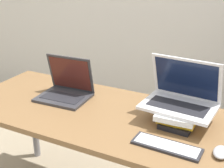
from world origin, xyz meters
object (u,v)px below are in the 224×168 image
object	(u,v)px
book_stack	(179,115)
mouse	(221,152)
laptop_left	(66,89)
wireless_keyboard	(167,146)
laptop_on_books	(181,97)

from	to	relation	value
book_stack	mouse	size ratio (longest dim) A/B	2.54
mouse	laptop_left	bearing A→B (deg)	168.06
wireless_keyboard	mouse	size ratio (longest dim) A/B	3.01
laptop_on_books	mouse	world-z (taller)	laptop_on_books
laptop_left	book_stack	bearing A→B (deg)	-0.36
laptop_left	book_stack	size ratio (longest dim) A/B	1.16
book_stack	wireless_keyboard	distance (m)	0.25
book_stack	laptop_on_books	xyz separation A→B (m)	(-0.01, 0.03, 0.09)
laptop_left	book_stack	distance (m)	0.71
laptop_left	mouse	world-z (taller)	laptop_left
book_stack	laptop_left	bearing A→B (deg)	179.64
laptop_on_books	book_stack	bearing A→B (deg)	-77.26
laptop_left	wireless_keyboard	world-z (taller)	laptop_left
book_stack	mouse	distance (m)	0.31
wireless_keyboard	mouse	world-z (taller)	mouse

